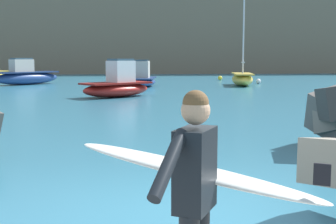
% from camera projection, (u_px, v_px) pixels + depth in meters
% --- Properties ---
extents(ground_plane, '(400.00, 400.00, 0.00)m').
position_uv_depth(ground_plane, '(183.00, 209.00, 6.73)').
color(ground_plane, '#2D6B84').
extents(breakwater_jetty, '(32.24, 7.29, 2.64)m').
position_uv_depth(breakwater_jetty, '(248.00, 118.00, 9.06)').
color(breakwater_jetty, '#605B56').
rests_on(breakwater_jetty, ground).
extents(surfer_with_board, '(2.02, 1.54, 1.78)m').
position_uv_depth(surfer_with_board, '(195.00, 187.00, 3.39)').
color(surfer_with_board, black).
rests_on(surfer_with_board, walkway_path).
extents(boat_near_centre, '(5.37, 5.43, 2.23)m').
position_uv_depth(boat_near_centre, '(26.00, 76.00, 37.84)').
color(boat_near_centre, navy).
rests_on(boat_near_centre, ground).
extents(boat_near_right, '(2.90, 5.24, 2.11)m').
position_uv_depth(boat_near_right, '(141.00, 79.00, 35.22)').
color(boat_near_right, navy).
rests_on(boat_near_right, ground).
extents(boat_mid_left, '(4.61, 4.12, 2.19)m').
position_uv_depth(boat_mid_left, '(117.00, 85.00, 25.97)').
color(boat_mid_left, maroon).
rests_on(boat_mid_left, ground).
extents(boat_mid_right, '(2.54, 5.35, 6.77)m').
position_uv_depth(boat_mid_right, '(242.00, 79.00, 36.58)').
color(boat_mid_right, '#EAC64C').
rests_on(boat_mid_right, ground).
extents(mooring_buoy_inner, '(0.44, 0.44, 0.44)m').
position_uv_depth(mooring_buoy_inner, '(258.00, 81.00, 39.13)').
color(mooring_buoy_inner, silver).
rests_on(mooring_buoy_inner, ground).
extents(mooring_buoy_middle, '(0.44, 0.44, 0.44)m').
position_uv_depth(mooring_buoy_middle, '(220.00, 78.00, 45.47)').
color(mooring_buoy_middle, yellow).
rests_on(mooring_buoy_middle, ground).
extents(headland_bluff, '(110.70, 34.95, 15.31)m').
position_uv_depth(headland_bluff, '(126.00, 26.00, 78.47)').
color(headland_bluff, '#756651').
rests_on(headland_bluff, ground).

